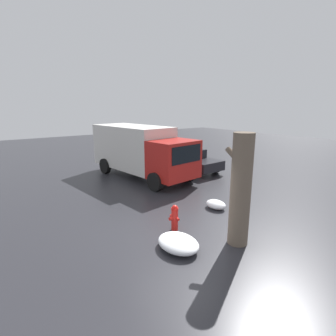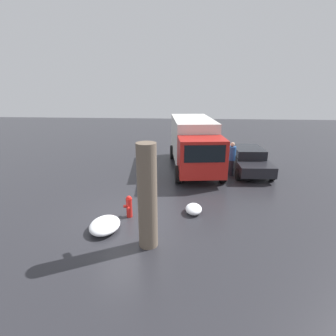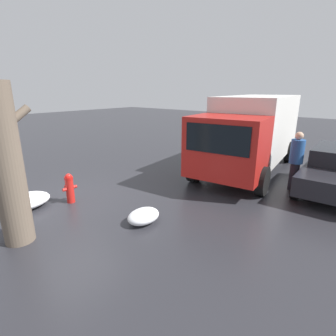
{
  "view_description": "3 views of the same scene",
  "coord_description": "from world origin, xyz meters",
  "views": [
    {
      "loc": [
        -6.23,
        4.85,
        3.95
      ],
      "look_at": [
        2.99,
        -1.93,
        1.23
      ],
      "focal_mm": 28.0,
      "sensor_mm": 36.0,
      "label": 1
    },
    {
      "loc": [
        -8.8,
        -2.1,
        4.8
      ],
      "look_at": [
        3.06,
        -1.25,
        1.0
      ],
      "focal_mm": 28.0,
      "sensor_mm": 36.0,
      "label": 2
    },
    {
      "loc": [
        -3.52,
        -6.55,
        3.1
      ],
      "look_at": [
        2.41,
        -1.6,
        0.77
      ],
      "focal_mm": 28.0,
      "sensor_mm": 36.0,
      "label": 3
    }
  ],
  "objects": [
    {
      "name": "delivery_truck",
      "position": [
        6.45,
        -2.54,
        1.57
      ],
      "size": [
        7.06,
        3.19,
        2.85
      ],
      "rotation": [
        0.0,
        0.0,
        1.69
      ],
      "color": "red",
      "rests_on": "ground_plane"
    },
    {
      "name": "parked_car",
      "position": [
        5.99,
        -5.66,
        0.7
      ],
      "size": [
        4.47,
        2.13,
        1.35
      ],
      "rotation": [
        0.0,
        0.0,
        1.61
      ],
      "color": "black",
      "rests_on": "ground_plane"
    },
    {
      "name": "ground_plane",
      "position": [
        0.0,
        0.0,
        0.0
      ],
      "size": [
        60.0,
        60.0,
        0.0
      ],
      "primitive_type": "plane",
      "color": "#28282D"
    },
    {
      "name": "snow_pile_curbside",
      "position": [
        -1.0,
        0.65,
        0.18
      ],
      "size": [
        1.34,
        1.02,
        0.36
      ],
      "color": "white",
      "rests_on": "ground_plane"
    },
    {
      "name": "snow_pile_by_hydrant",
      "position": [
        0.48,
        -2.44,
        0.17
      ],
      "size": [
        0.86,
        0.64,
        0.33
      ],
      "color": "white",
      "rests_on": "ground_plane"
    },
    {
      "name": "pedestrian",
      "position": [
        5.09,
        -4.57,
        1.02
      ],
      "size": [
        0.41,
        0.41,
        1.87
      ],
      "rotation": [
        0.0,
        0.0,
        5.04
      ],
      "color": "#23232D",
      "rests_on": "ground_plane"
    },
    {
      "name": "fire_hydrant",
      "position": [
        0.0,
        0.0,
        0.44
      ],
      "size": [
        0.42,
        0.33,
        0.86
      ],
      "rotation": [
        0.0,
        0.0,
        1.54
      ],
      "color": "red",
      "rests_on": "ground_plane"
    },
    {
      "name": "tree_trunk",
      "position": [
        -1.76,
        -0.98,
        1.65
      ],
      "size": [
        0.89,
        0.59,
        3.26
      ],
      "color": "#6B5B4C",
      "rests_on": "ground_plane"
    }
  ]
}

